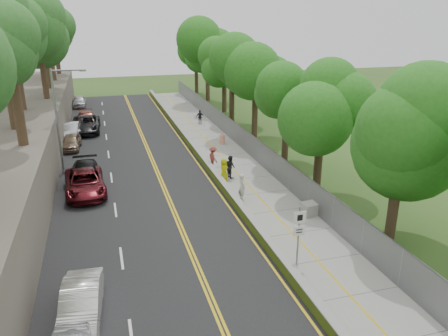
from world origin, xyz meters
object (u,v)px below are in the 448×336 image
at_px(construction_barrel, 222,139).
at_px(person_far, 200,117).
at_px(signpost, 299,229).
at_px(concrete_block, 311,209).
at_px(streetlight, 60,115).
at_px(painter_0, 224,170).
at_px(car_2, 85,183).
at_px(car_1, 81,304).

distance_m(construction_barrel, person_far, 8.49).
xyz_separation_m(signpost, concrete_block, (3.25, 5.01, -1.54)).
bearing_deg(person_far, signpost, 94.48).
height_order(streetlight, painter_0, streetlight).
xyz_separation_m(construction_barrel, car_2, (-12.33, -9.11, 0.33)).
xyz_separation_m(construction_barrel, painter_0, (-2.58, -9.55, 0.44)).
relative_size(car_2, person_far, 3.65).
bearing_deg(car_1, concrete_block, 29.91).
bearing_deg(signpost, concrete_block, 57.02).
bearing_deg(concrete_block, construction_barrel, 93.37).
height_order(concrete_block, car_1, car_1).
relative_size(car_2, painter_0, 3.18).
relative_size(streetlight, car_2, 1.43).
distance_m(signpost, concrete_block, 6.17).
bearing_deg(painter_0, streetlight, 59.83).
relative_size(streetlight, construction_barrel, 9.12).
bearing_deg(signpost, car_1, -172.59).
bearing_deg(person_far, car_2, 63.85).
height_order(construction_barrel, person_far, person_far).
relative_size(signpost, concrete_block, 2.75).
bearing_deg(car_2, construction_barrel, 32.86).
bearing_deg(car_1, car_2, 94.50).
height_order(painter_0, person_far, painter_0).
bearing_deg(car_1, construction_barrel, 66.06).
xyz_separation_m(signpost, painter_0, (-0.30, 11.90, -1.03)).
bearing_deg(streetlight, car_1, -85.44).
bearing_deg(construction_barrel, signpost, -96.07).
xyz_separation_m(streetlight, signpost, (11.51, -17.02, -2.68)).
distance_m(car_2, person_far, 21.38).
bearing_deg(car_1, streetlight, 99.07).
bearing_deg(concrete_block, streetlight, 140.88).
relative_size(construction_barrel, car_1, 0.20).
bearing_deg(person_far, streetlight, 51.99).
relative_size(streetlight, concrete_block, 7.10).
distance_m(construction_barrel, concrete_block, 16.47).
xyz_separation_m(signpost, car_2, (-10.05, 12.34, -1.15)).
bearing_deg(streetlight, construction_barrel, 17.84).
relative_size(streetlight, signpost, 2.58).
distance_m(concrete_block, painter_0, 7.77).
xyz_separation_m(streetlight, car_2, (1.46, -4.67, -3.82)).
bearing_deg(car_2, concrete_block, -32.47).
distance_m(concrete_block, car_1, 14.73).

